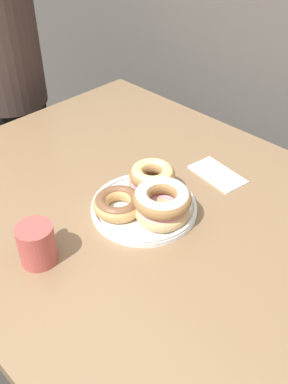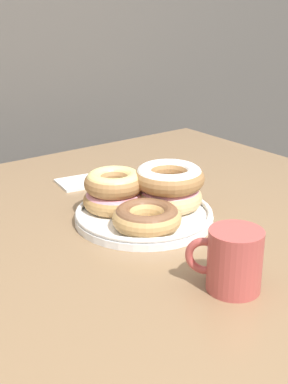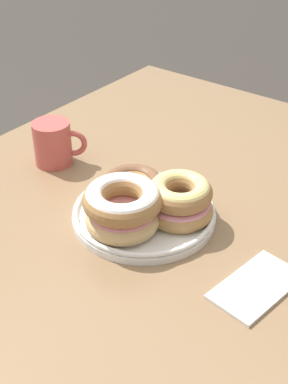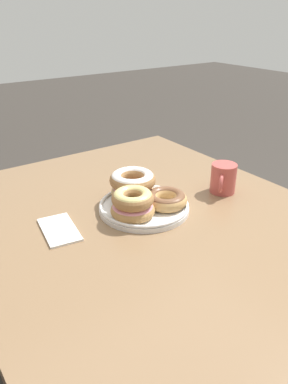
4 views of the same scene
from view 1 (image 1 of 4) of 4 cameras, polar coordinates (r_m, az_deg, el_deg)
name	(u,v)px [view 1 (image 1 of 4)]	position (r m, az deg, el deg)	size (l,w,h in m)	color
dining_table	(137,219)	(1.17, -0.92, -3.69)	(1.21, 0.99, 0.78)	#846647
donut_plate	(149,198)	(1.06, 0.63, -0.79)	(0.29, 0.28, 0.10)	white
coffee_mug	(38,243)	(0.96, -13.97, -6.68)	(0.09, 0.11, 0.10)	#B74C47
person_figure	(8,91)	(1.84, -17.71, 12.71)	(0.38, 0.29, 1.43)	black
napkin	(217,174)	(1.23, 9.76, 2.32)	(0.17, 0.11, 0.01)	white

